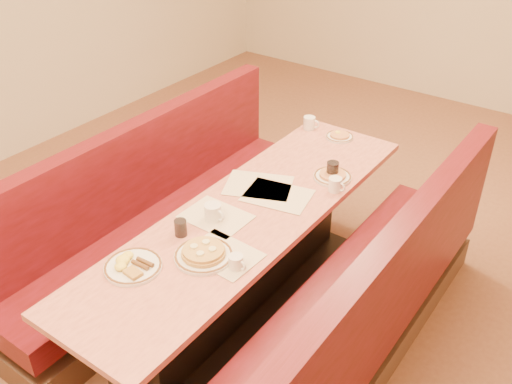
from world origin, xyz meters
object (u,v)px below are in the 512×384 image
Objects in this scene: pancake_plate at (204,254)px; eggs_plate at (132,266)px; coffee_mug_b at (213,212)px; coffee_mug_c at (336,184)px; booth_left at (162,223)px; coffee_mug_d at (310,123)px; soda_tumbler_near at (181,228)px; diner_table at (250,263)px; coffee_mug_a at (236,262)px; booth_right at (360,316)px; soda_tumbler_mid at (333,170)px.

eggs_plate is (-0.23, -0.27, -0.01)m from pancake_plate.
coffee_mug_b is 1.17× the size of coffee_mug_c.
coffee_mug_c is at bearing 24.96° from booth_left.
coffee_mug_d and soda_tumbler_near have the same top height.
soda_tumbler_near reaches higher than diner_table.
soda_tumbler_near is at bearing -34.75° from booth_left.
diner_table is at bearing 66.91° from soda_tumbler_near.
coffee_mug_a is (0.19, 0.03, 0.02)m from pancake_plate.
booth_left is at bearing -148.09° from coffee_mug_c.
booth_left is 1.46m from booth_right.
coffee_mug_c is (1.02, 0.47, 0.43)m from booth_left.
soda_tumbler_mid is (0.47, -0.50, 0.00)m from coffee_mug_d.
booth_right is at bearing -47.99° from soda_tumbler_mid.
pancake_plate reaches higher than eggs_plate.
booth_left reaches higher than coffee_mug_c.
pancake_plate is at bearing 49.54° from eggs_plate.
coffee_mug_d is at bearing 104.10° from diner_table.
pancake_plate is at bearing -30.76° from booth_left.
diner_table is 0.69m from coffee_mug_c.
booth_right is 0.92m from pancake_plate.
booth_right is 0.92m from soda_tumbler_mid.
booth_right is 0.97m from coffee_mug_b.
booth_left is 18.93× the size of coffee_mug_b.
booth_left reaches higher than soda_tumbler_near.
eggs_plate is 2.16× the size of coffee_mug_b.
pancake_plate is 0.19m from coffee_mug_a.
coffee_mug_a is 0.44m from coffee_mug_b.
pancake_plate is at bearing -54.21° from coffee_mug_b.
eggs_plate is 1.39m from soda_tumbler_mid.
soda_tumbler_near is (0.01, 0.35, 0.03)m from eggs_plate.
coffee_mug_b is 1.43× the size of soda_tumbler_near.
pancake_plate is 2.90× the size of coffee_mug_a.
pancake_plate is at bearing -88.71° from coffee_mug_d.
coffee_mug_a is 0.91× the size of coffee_mug_c.
diner_table is at bearing -107.35° from soda_tumbler_mid.
pancake_plate is 2.47× the size of coffee_mug_d.
diner_table is 0.48m from coffee_mug_b.
coffee_mug_b is (-0.84, -0.19, 0.44)m from booth_right.
diner_table is 24.27× the size of coffee_mug_a.
coffee_mug_a is at bearing -6.90° from soda_tumbler_near.
booth_left reaches higher than coffee_mug_b.
coffee_mug_d is at bearing 132.51° from booth_right.
booth_left reaches higher than soda_tumbler_mid.
diner_table is 0.73m from booth_left.
pancake_plate is at bearing -97.16° from soda_tumbler_mid.
coffee_mug_c is (0.40, 0.66, -0.01)m from coffee_mug_b.
eggs_plate is 2.76× the size of soda_tumbler_mid.
booth_left reaches higher than coffee_mug_a.
pancake_plate is 2.26× the size of coffee_mug_b.
eggs_plate is (0.56, -0.74, 0.41)m from booth_left.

